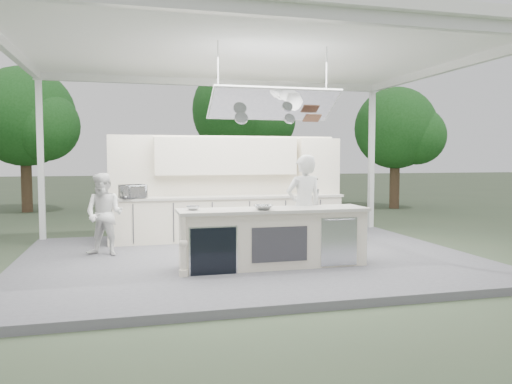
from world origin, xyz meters
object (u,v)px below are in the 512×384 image
object	(u,v)px
demo_island	(272,237)
head_chef	(304,208)
sous_chef	(104,214)
back_counter	(228,217)

from	to	relation	value
demo_island	head_chef	bearing A→B (deg)	28.92
demo_island	sous_chef	bearing A→B (deg)	148.65
back_counter	demo_island	bearing A→B (deg)	-86.37
demo_island	back_counter	bearing A→B (deg)	93.63
back_counter	head_chef	distance (m)	2.62
back_counter	head_chef	size ratio (longest dim) A/B	2.79
head_chef	sous_chef	world-z (taller)	head_chef
demo_island	head_chef	distance (m)	0.89
head_chef	demo_island	bearing A→B (deg)	21.17
back_counter	sous_chef	size ratio (longest dim) A/B	3.39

